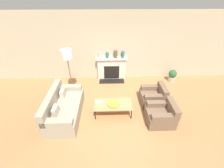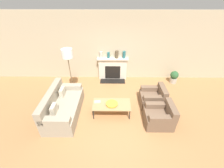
# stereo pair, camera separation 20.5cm
# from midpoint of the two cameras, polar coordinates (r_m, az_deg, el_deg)

# --- Properties ---
(ground_plane) EXTENTS (18.00, 18.00, 0.00)m
(ground_plane) POSITION_cam_midpoint_polar(r_m,az_deg,el_deg) (5.08, 3.46, -12.11)
(ground_plane) COLOR #A87547
(wall_back) EXTENTS (18.00, 0.06, 2.90)m
(wall_back) POSITION_cam_midpoint_polar(r_m,az_deg,el_deg) (6.56, 2.96, 13.79)
(wall_back) COLOR #BCAD8E
(wall_back) RESTS_ON ground_plane
(fireplace) EXTENTS (1.36, 0.59, 1.02)m
(fireplace) POSITION_cam_midpoint_polar(r_m,az_deg,el_deg) (6.80, 1.13, 5.79)
(fireplace) COLOR beige
(fireplace) RESTS_ON ground_plane
(couch) EXTENTS (0.94, 1.88, 0.87)m
(couch) POSITION_cam_midpoint_polar(r_m,az_deg,el_deg) (5.15, -17.22, -8.27)
(couch) COLOR #9E937F
(couch) RESTS_ON ground_plane
(armchair_near) EXTENTS (0.83, 0.77, 0.71)m
(armchair_near) POSITION_cam_midpoint_polar(r_m,az_deg,el_deg) (4.93, 18.97, -11.57)
(armchair_near) COLOR brown
(armchair_near) RESTS_ON ground_plane
(armchair_far) EXTENTS (0.83, 0.77, 0.71)m
(armchair_far) POSITION_cam_midpoint_polar(r_m,az_deg,el_deg) (5.60, 16.46, -4.97)
(armchair_far) COLOR brown
(armchair_far) RESTS_ON ground_plane
(coffee_table) EXTENTS (1.23, 0.63, 0.39)m
(coffee_table) POSITION_cam_midpoint_polar(r_m,az_deg,el_deg) (4.94, 1.06, -7.88)
(coffee_table) COLOR tan
(coffee_table) RESTS_ON ground_plane
(bowl) EXTENTS (0.39, 0.39, 0.06)m
(bowl) POSITION_cam_midpoint_polar(r_m,az_deg,el_deg) (4.88, 1.12, -7.54)
(bowl) COLOR gold
(bowl) RESTS_ON coffee_table
(book) EXTENTS (0.22, 0.16, 0.02)m
(book) POSITION_cam_midpoint_polar(r_m,az_deg,el_deg) (5.01, -4.38, -6.77)
(book) COLOR #B2A893
(book) RESTS_ON coffee_table
(floor_lamp) EXTENTS (0.38, 0.38, 1.85)m
(floor_lamp) POSITION_cam_midpoint_polar(r_m,az_deg,el_deg) (5.47, -15.52, 9.96)
(floor_lamp) COLOR brown
(floor_lamp) RESTS_ON ground_plane
(mantel_vase_left) EXTENTS (0.14, 0.14, 0.28)m
(mantel_vase_left) POSITION_cam_midpoint_polar(r_m,az_deg,el_deg) (6.55, -3.27, 11.02)
(mantel_vase_left) COLOR beige
(mantel_vase_left) RESTS_ON fireplace
(mantel_vase_center_left) EXTENTS (0.11, 0.11, 0.25)m
(mantel_vase_center_left) POSITION_cam_midpoint_polar(r_m,az_deg,el_deg) (6.54, -0.45, 10.92)
(mantel_vase_center_left) COLOR #28666B
(mantel_vase_center_left) RESTS_ON fireplace
(mantel_vase_center_right) EXTENTS (0.15, 0.15, 0.33)m
(mantel_vase_center_right) POSITION_cam_midpoint_polar(r_m,az_deg,el_deg) (6.53, 2.75, 11.20)
(mantel_vase_center_right) COLOR brown
(mantel_vase_center_right) RESTS_ON fireplace
(mantel_vase_right) EXTENTS (0.13, 0.13, 0.30)m
(mantel_vase_right) POSITION_cam_midpoint_polar(r_m,az_deg,el_deg) (6.56, 5.55, 11.04)
(mantel_vase_right) COLOR #28666B
(mantel_vase_right) RESTS_ON fireplace
(potted_plant) EXTENTS (0.35, 0.35, 0.55)m
(potted_plant) POSITION_cam_midpoint_polar(r_m,az_deg,el_deg) (7.16, 23.32, 2.58)
(potted_plant) COLOR #B2A899
(potted_plant) RESTS_ON ground_plane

